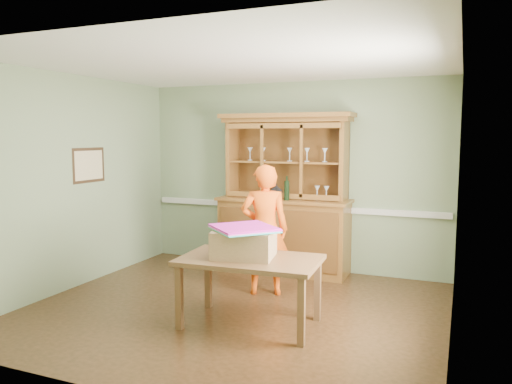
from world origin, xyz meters
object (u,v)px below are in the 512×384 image
at_px(china_hutch, 284,217).
at_px(person, 265,230).
at_px(dining_table, 250,266).
at_px(cardboard_box, 244,244).

relative_size(china_hutch, person, 1.41).
xyz_separation_m(china_hutch, dining_table, (0.36, -2.08, -0.17)).
bearing_deg(dining_table, china_hutch, 96.57).
height_order(dining_table, cardboard_box, cardboard_box).
bearing_deg(person, dining_table, 82.52).
relative_size(china_hutch, dining_table, 1.55).
height_order(china_hutch, cardboard_box, china_hutch).
bearing_deg(china_hutch, person, -83.50).
bearing_deg(person, china_hutch, -104.37).
bearing_deg(china_hutch, cardboard_box, -81.92).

